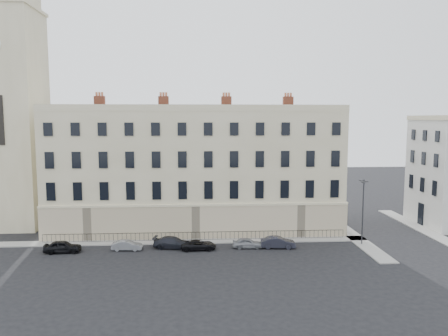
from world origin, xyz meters
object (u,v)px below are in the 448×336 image
at_px(car_b, 127,245).
at_px(car_e, 247,243).
at_px(streetlamp, 363,209).
at_px(car_a, 63,247).
at_px(car_f, 278,242).
at_px(car_d, 199,245).
at_px(car_c, 173,243).

bearing_deg(car_b, car_e, -86.92).
bearing_deg(car_e, streetlamp, -84.33).
height_order(car_a, car_b, car_a).
xyz_separation_m(car_f, streetlamp, (9.66, 0.58, 3.50)).
relative_size(car_a, car_d, 1.01).
distance_m(car_d, car_e, 5.38).
bearing_deg(car_b, car_d, -89.09).
distance_m(car_b, streetlamp, 26.38).
bearing_deg(car_c, car_e, -83.55).
bearing_deg(car_a, streetlamp, -91.63).
distance_m(car_c, car_f, 11.55).
bearing_deg(car_c, car_d, -95.02).
bearing_deg(streetlamp, car_a, 157.42).
xyz_separation_m(car_c, car_f, (11.53, -0.65, 0.00)).
xyz_separation_m(car_b, car_d, (7.74, -0.30, -0.01)).
xyz_separation_m(car_b, car_f, (16.47, -0.22, 0.09)).
bearing_deg(car_d, streetlamp, -91.04).
bearing_deg(car_b, car_f, -87.65).
bearing_deg(car_a, car_f, -92.48).
relative_size(car_c, car_e, 1.31).
xyz_separation_m(car_e, streetlamp, (13.02, 0.36, 3.57)).
relative_size(car_a, car_b, 1.18).
xyz_separation_m(car_c, car_e, (8.17, -0.44, -0.07)).
relative_size(car_c, car_f, 1.13).
height_order(car_b, streetlamp, streetlamp).
distance_m(car_e, streetlamp, 13.50).
distance_m(car_b, car_e, 13.11).
xyz_separation_m(car_b, car_e, (13.11, -0.01, 0.02)).
relative_size(car_e, car_f, 0.86).
distance_m(car_e, car_f, 3.37).
bearing_deg(streetlamp, car_b, 156.82).
relative_size(car_d, car_e, 1.16).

